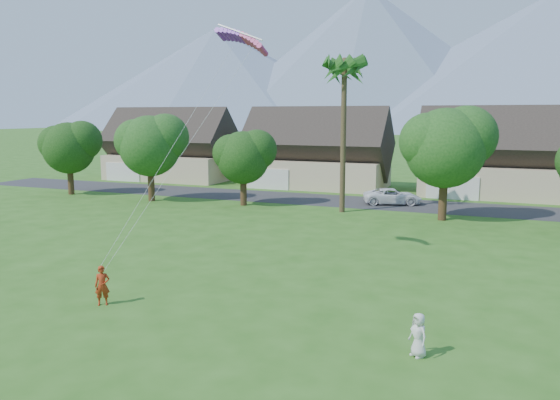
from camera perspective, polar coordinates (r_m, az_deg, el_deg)
The scene contains 10 objects.
ground at distance 19.21m, azimuth -11.74°, elevation -15.67°, with size 500.00×500.00×0.00m, color #2D6019.
street at distance 50.05m, azimuth 10.40°, elevation -0.35°, with size 90.00×7.00×0.01m, color #2D2D30.
kite_flyer at distance 24.31m, azimuth -18.08°, elevation -8.49°, with size 0.62×0.40×1.69m, color #A22E12.
watcher at distance 19.07m, azimuth 14.26°, elevation -13.51°, with size 0.73×0.47×1.49m, color silver.
parked_car at distance 49.74m, azimuth 11.66°, elevation 0.38°, with size 2.36×5.11×1.42m, color white.
mountain_ridge at distance 275.23m, azimuth 22.73°, elevation 12.64°, with size 540.00×240.00×70.00m.
houses_row at distance 58.35m, azimuth 12.79°, elevation 4.28°, with size 72.75×8.19×8.86m.
tree_row at distance 43.86m, azimuth 7.48°, elevation 4.86°, with size 62.27×6.67×8.45m.
fan_palm at distance 44.70m, azimuth 6.76°, elevation 13.82°, with size 3.00×3.00×13.80m.
parafoil_kite at distance 28.89m, azimuth -3.84°, elevation 16.56°, with size 2.88×1.10×0.50m.
Camera 1 is at (9.92, -14.41, 7.93)m, focal length 35.00 mm.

